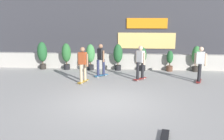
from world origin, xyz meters
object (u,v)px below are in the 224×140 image
potted_plant_1 (66,54)px  skateboard_near_camera (165,137)px  potted_plant_2 (90,55)px  potted_plant_5 (170,60)px  potted_plant_6 (196,57)px  potted_plant_4 (143,58)px  skater_by_wall_left (101,59)px  skater_far_right (200,63)px  potted_plant_3 (118,55)px  skater_mid_plaza (83,63)px  skater_far_left (140,61)px  potted_plant_0 (42,53)px

potted_plant_1 → skateboard_near_camera: potted_plant_1 is taller
potted_plant_1 → potted_plant_2: size_ratio=1.03×
potted_plant_1 → potted_plant_5: bearing=0.0°
potted_plant_6 → skateboard_near_camera: potted_plant_6 is taller
potted_plant_4 → skater_by_wall_left: skater_by_wall_left is taller
skater_far_right → potted_plant_2: bearing=157.5°
potted_plant_3 → potted_plant_6: potted_plant_3 is taller
potted_plant_2 → skater_mid_plaza: skater_mid_plaza is taller
potted_plant_4 → skater_far_left: 2.15m
skater_by_wall_left → skateboard_near_camera: (2.44, -6.53, -0.88)m
potted_plant_3 → potted_plant_0: bearing=180.0°
skater_by_wall_left → skater_mid_plaza: (-0.69, -1.29, 0.00)m
skater_mid_plaza → skateboard_near_camera: 6.17m
skateboard_near_camera → skater_by_wall_left: bearing=110.5°
potted_plant_3 → potted_plant_6: (4.41, -0.00, -0.05)m
potted_plant_0 → skateboard_near_camera: 10.18m
potted_plant_4 → skater_by_wall_left: (-2.21, -1.57, 0.18)m
potted_plant_4 → skater_mid_plaza: 4.07m
potted_plant_4 → skateboard_near_camera: 8.13m
skater_by_wall_left → skater_mid_plaza: size_ratio=1.00×
potted_plant_0 → skater_mid_plaza: bearing=-43.8°
potted_plant_5 → skater_far_left: size_ratio=0.70×
potted_plant_2 → potted_plant_4: size_ratio=1.11×
potted_plant_5 → skateboard_near_camera: 8.22m
potted_plant_1 → potted_plant_3: (3.02, 0.00, -0.01)m
potted_plant_3 → potted_plant_5: potted_plant_3 is taller
potted_plant_2 → potted_plant_5: 4.56m
skater_mid_plaza → skateboard_near_camera: (3.13, -5.24, -0.88)m
skater_by_wall_left → skateboard_near_camera: 7.03m
skater_far_right → potted_plant_1: bearing=161.7°
potted_plant_6 → skater_far_left: 3.85m
skater_far_right → potted_plant_5: bearing=114.3°
potted_plant_1 → skater_mid_plaza: skater_mid_plaza is taller
skater_far_left → skater_far_right: 2.80m
potted_plant_0 → skater_by_wall_left: bearing=-23.2°
potted_plant_3 → potted_plant_6: 4.41m
potted_plant_4 → potted_plant_2: bearing=-180.0°
skater_by_wall_left → skater_mid_plaza: bearing=-118.2°
potted_plant_3 → skater_mid_plaza: size_ratio=0.90×
potted_plant_3 → skater_mid_plaza: 3.22m
skater_by_wall_left → skater_far_right: (4.81, -0.75, 0.00)m
potted_plant_2 → skater_far_right: (5.60, -2.32, 0.06)m
potted_plant_6 → skater_far_left: (-3.20, -2.14, 0.10)m
potted_plant_6 → skater_far_right: skater_far_right is taller
skater_far_right → skater_mid_plaza: size_ratio=1.00×
potted_plant_5 → skater_far_right: bearing=-65.7°
potted_plant_2 → potted_plant_3: potted_plant_3 is taller
potted_plant_2 → skater_mid_plaza: size_ratio=0.89×
skater_mid_plaza → potted_plant_5: bearing=32.7°
skater_far_left → skater_far_right: same height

